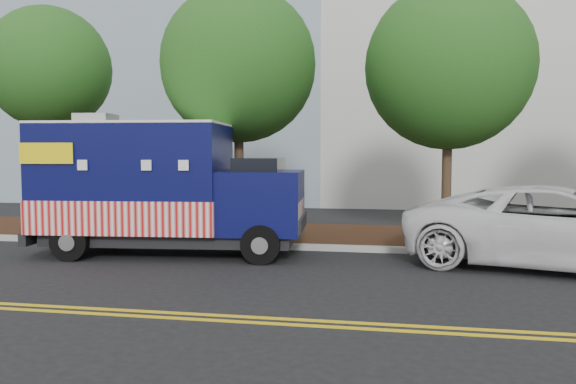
# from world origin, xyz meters

# --- Properties ---
(ground) EXTENTS (120.00, 120.00, 0.00)m
(ground) POSITION_xyz_m (0.00, 0.00, 0.00)
(ground) COLOR black
(ground) RESTS_ON ground
(curb) EXTENTS (120.00, 0.18, 0.15)m
(curb) POSITION_xyz_m (0.00, 1.40, 0.07)
(curb) COLOR #9E9E99
(curb) RESTS_ON ground
(mulch_strip) EXTENTS (120.00, 4.00, 0.15)m
(mulch_strip) POSITION_xyz_m (0.00, 3.50, 0.07)
(mulch_strip) COLOR #321B0E
(mulch_strip) RESTS_ON ground
(centerline_near) EXTENTS (120.00, 0.10, 0.01)m
(centerline_near) POSITION_xyz_m (0.00, -4.45, 0.01)
(centerline_near) COLOR gold
(centerline_near) RESTS_ON ground
(centerline_far) EXTENTS (120.00, 0.10, 0.01)m
(centerline_far) POSITION_xyz_m (0.00, -4.70, 0.01)
(centerline_far) COLOR gold
(centerline_far) RESTS_ON ground
(tree_a) EXTENTS (3.78, 3.78, 6.94)m
(tree_a) POSITION_xyz_m (-5.46, 3.65, 5.03)
(tree_a) COLOR #38281C
(tree_a) RESTS_ON ground
(tree_b) EXTENTS (4.27, 4.27, 6.97)m
(tree_b) POSITION_xyz_m (0.88, 2.74, 4.83)
(tree_b) COLOR #38281C
(tree_b) RESTS_ON ground
(tree_c) EXTENTS (4.45, 4.45, 6.96)m
(tree_c) POSITION_xyz_m (6.52, 3.31, 4.73)
(tree_c) COLOR #38281C
(tree_c) RESTS_ON ground
(sign_post) EXTENTS (0.06, 0.06, 2.40)m
(sign_post) POSITION_xyz_m (-4.24, 1.59, 1.20)
(sign_post) COLOR #473828
(sign_post) RESTS_ON ground
(food_truck) EXTENTS (6.56, 2.95, 3.36)m
(food_truck) POSITION_xyz_m (-0.46, 0.26, 1.52)
(food_truck) COLOR black
(food_truck) RESTS_ON ground
(white_car) EXTENTS (6.80, 4.42, 1.74)m
(white_car) POSITION_xyz_m (8.51, 0.16, 0.87)
(white_car) COLOR silver
(white_car) RESTS_ON ground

